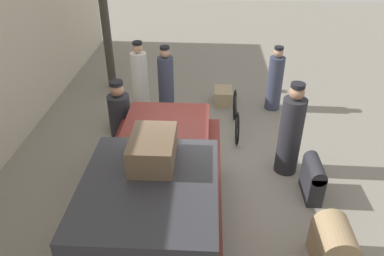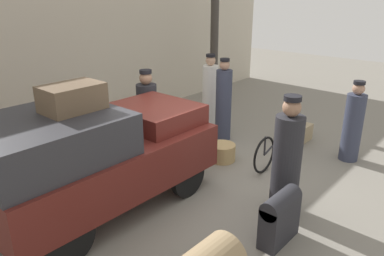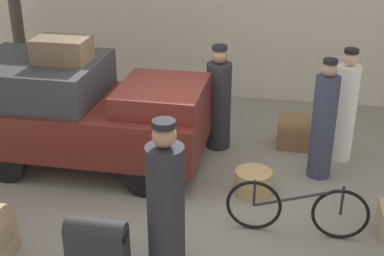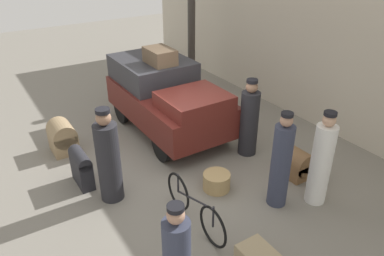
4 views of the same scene
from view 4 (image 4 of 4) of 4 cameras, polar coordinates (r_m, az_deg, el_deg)
The scene contains 14 objects.
ground_plane at distance 8.23m, azimuth -1.93°, elevation -5.65°, with size 30.00×30.00×0.00m, color gray.
station_building_facade at distance 9.85m, azimuth 19.21°, elevation 12.93°, with size 16.00×0.15×4.50m.
canopy_pillar_left at distance 11.72m, azimuth -0.08°, elevation 14.57°, with size 0.23×0.23×3.68m.
truck at distance 9.29m, azimuth -3.99°, elevation 4.99°, with size 3.59×1.81×1.69m.
bicycle at distance 6.51m, azimuth 0.38°, elevation -12.01°, with size 1.80×0.04×0.76m.
wicker_basket at distance 7.46m, azimuth 3.77°, elevation -8.11°, with size 0.54×0.54×0.34m.
porter_standing_middle at distance 7.00m, azimuth -12.60°, elevation -4.71°, with size 0.44×0.44×1.87m.
conductor_in_dark_uniform at distance 8.37m, azimuth 8.69°, elevation 1.09°, with size 0.42×0.42×1.79m.
porter_with_bicycle at distance 7.15m, azimuth 19.09°, elevation -4.93°, with size 0.38×0.38×1.86m.
porter_lifting_near_truck at distance 6.88m, azimuth 13.39°, elevation -5.31°, with size 0.36×0.36×1.88m.
suitcase_small_leather at distance 9.05m, azimuth -19.12°, elevation -1.31°, with size 0.68×0.54×0.74m.
trunk_barrel_dark at distance 8.05m, azimuth 15.75°, elevation -5.36°, with size 0.54×0.51×0.60m.
suitcase_black_upright at distance 7.77m, azimuth -16.49°, elevation -5.70°, with size 0.70×0.27×0.74m.
trunk_on_truck_roof at distance 9.17m, azimuth -4.91°, elevation 10.87°, with size 0.81×0.56×0.37m.
Camera 4 is at (5.92, -3.45, 4.55)m, focal length 35.00 mm.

